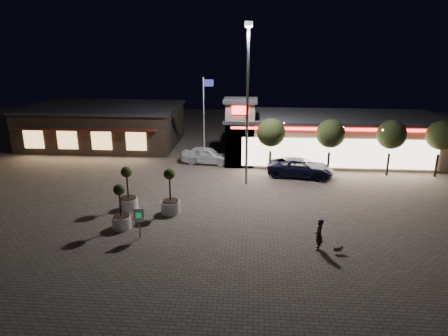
# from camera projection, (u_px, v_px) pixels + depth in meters

# --- Properties ---
(ground) EXTENTS (90.00, 90.00, 0.00)m
(ground) POSITION_uv_depth(u_px,v_px,m) (211.00, 226.00, 24.85)
(ground) COLOR #645B51
(ground) RESTS_ON ground
(retail_building) EXTENTS (20.40, 8.40, 6.10)m
(retail_building) POSITION_uv_depth(u_px,v_px,m) (326.00, 137.00, 38.53)
(retail_building) COLOR gray
(retail_building) RESTS_ON ground
(restaurant_building) EXTENTS (16.40, 11.00, 4.30)m
(restaurant_building) POSITION_uv_depth(u_px,v_px,m) (105.00, 125.00, 44.21)
(restaurant_building) COLOR #382D23
(restaurant_building) RESTS_ON ground
(floodlight_pole) EXTENTS (0.60, 0.40, 12.38)m
(floodlight_pole) POSITION_uv_depth(u_px,v_px,m) (248.00, 96.00, 30.19)
(floodlight_pole) COLOR gray
(floodlight_pole) RESTS_ON ground
(flagpole) EXTENTS (0.95, 0.10, 8.00)m
(flagpole) POSITION_uv_depth(u_px,v_px,m) (205.00, 114.00, 35.92)
(flagpole) COLOR white
(flagpole) RESTS_ON ground
(string_tree_a) EXTENTS (2.42, 2.42, 4.79)m
(string_tree_a) POSITION_uv_depth(u_px,v_px,m) (271.00, 133.00, 33.94)
(string_tree_a) COLOR #332319
(string_tree_a) RESTS_ON ground
(string_tree_b) EXTENTS (2.42, 2.42, 4.79)m
(string_tree_b) POSITION_uv_depth(u_px,v_px,m) (331.00, 134.00, 33.58)
(string_tree_b) COLOR #332319
(string_tree_b) RESTS_ON ground
(string_tree_c) EXTENTS (2.42, 2.42, 4.79)m
(string_tree_c) POSITION_uv_depth(u_px,v_px,m) (392.00, 135.00, 33.21)
(string_tree_c) COLOR #332319
(string_tree_c) RESTS_ON ground
(string_tree_d) EXTENTS (2.42, 2.42, 4.79)m
(string_tree_d) POSITION_uv_depth(u_px,v_px,m) (441.00, 136.00, 32.92)
(string_tree_d) COLOR #332319
(string_tree_d) RESTS_ON ground
(pickup_truck) EXTENTS (5.87, 3.37, 1.54)m
(pickup_truck) POSITION_uv_depth(u_px,v_px,m) (300.00, 168.00, 33.80)
(pickup_truck) COLOR black
(pickup_truck) RESTS_ON ground
(white_sedan) EXTENTS (4.83, 2.32, 1.59)m
(white_sedan) POSITION_uv_depth(u_px,v_px,m) (207.00, 155.00, 37.43)
(white_sedan) COLOR white
(white_sedan) RESTS_ON ground
(pedestrian) EXTENTS (0.50, 0.70, 1.79)m
(pedestrian) POSITION_uv_depth(u_px,v_px,m) (319.00, 235.00, 21.75)
(pedestrian) COLOR black
(pedestrian) RESTS_ON ground
(dog) EXTENTS (0.54, 0.31, 0.29)m
(dog) POSITION_uv_depth(u_px,v_px,m) (339.00, 248.00, 21.56)
(dog) COLOR #59514C
(dog) RESTS_ON ground
(planter_left) EXTENTS (1.24, 1.24, 3.06)m
(planter_left) POSITION_uv_depth(u_px,v_px,m) (128.00, 196.00, 27.03)
(planter_left) COLOR white
(planter_left) RESTS_ON ground
(planter_mid) EXTENTS (1.16, 1.16, 2.85)m
(planter_mid) POSITION_uv_depth(u_px,v_px,m) (121.00, 215.00, 24.32)
(planter_mid) COLOR white
(planter_mid) RESTS_ON ground
(planter_right) EXTENTS (1.26, 1.26, 3.11)m
(planter_right) POSITION_uv_depth(u_px,v_px,m) (170.00, 199.00, 26.47)
(planter_right) COLOR white
(planter_right) RESTS_ON ground
(valet_sign) EXTENTS (0.61, 0.13, 1.84)m
(valet_sign) POSITION_uv_depth(u_px,v_px,m) (139.00, 218.00, 22.93)
(valet_sign) COLOR gray
(valet_sign) RESTS_ON ground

